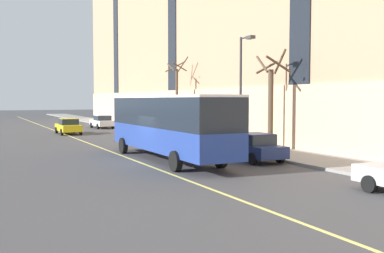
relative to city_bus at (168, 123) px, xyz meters
name	(u,v)px	position (x,y,z in m)	size (l,w,h in m)	color
ground_plane	(147,161)	(-1.20, 0.14, -2.12)	(260.00, 260.00, 0.00)	#424244
sidewalk	(248,148)	(7.35, 3.14, -2.04)	(4.07, 160.00, 0.15)	gray
city_bus	(168,123)	(0.00, 0.00, 0.00)	(2.83, 12.52, 3.65)	navy
parked_car_white_0	(102,122)	(4.06, 29.65, -1.33)	(2.07, 4.75, 1.56)	silver
parked_car_navy_2	(253,147)	(4.19, -2.28, -1.33)	(2.07, 4.51, 1.56)	navy
parked_car_navy_3	(182,135)	(4.21, 7.19, -1.33)	(2.09, 4.52, 1.56)	navy
parked_car_champagne_5	(135,127)	(4.07, 17.61, -1.33)	(1.91, 4.36, 1.56)	#BCAD89
taxi_cab	(68,126)	(-1.32, 22.12, -1.33)	(2.01, 4.77, 1.56)	yellow
street_tree_mid_block	(271,100)	(7.47, 0.62, 1.28)	(1.93, 2.00, 6.49)	brown
street_tree_far_uptown	(177,95)	(7.48, 15.43, 1.74)	(1.99, 2.04, 7.29)	brown
street_lamp	(243,81)	(5.92, 1.59, 2.48)	(0.36, 1.48, 7.31)	#2D2D30
fire_hydrant	(210,139)	(5.82, 5.83, -1.62)	(0.42, 0.24, 0.72)	red
lane_centerline	(122,156)	(-1.70, 3.14, -2.11)	(0.16, 140.00, 0.01)	#E0D66B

